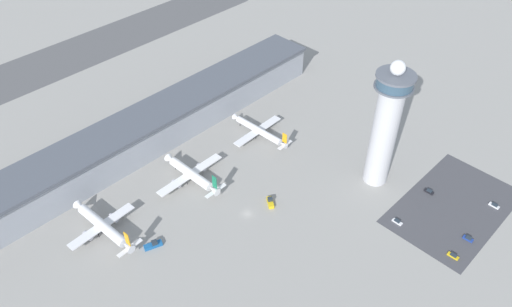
# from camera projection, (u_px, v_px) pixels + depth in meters

# --- Properties ---
(ground_plane) EXTENTS (1000.00, 1000.00, 0.00)m
(ground_plane) POSITION_uv_depth(u_px,v_px,m) (247.00, 214.00, 222.77)
(ground_plane) COLOR gray
(terminal_building) EXTENTS (213.56, 25.00, 18.91)m
(terminal_building) POSITION_uv_depth(u_px,v_px,m) (150.00, 129.00, 253.72)
(terminal_building) COLOR #9399A3
(terminal_building) RESTS_ON ground
(runway_strip) EXTENTS (320.35, 44.00, 0.01)m
(runway_strip) POSITION_uv_depth(u_px,v_px,m) (47.00, 65.00, 319.78)
(runway_strip) COLOR #515154
(runway_strip) RESTS_ON ground
(control_tower) EXTENTS (16.81, 16.81, 64.53)m
(control_tower) POSITION_uv_depth(u_px,v_px,m) (386.00, 125.00, 218.98)
(control_tower) COLOR #BCBCC1
(control_tower) RESTS_ON ground
(parking_lot_surface) EXTENTS (64.00, 40.00, 0.01)m
(parking_lot_surface) POSITION_uv_depth(u_px,v_px,m) (453.00, 207.00, 225.93)
(parking_lot_surface) COLOR #424247
(parking_lot_surface) RESTS_ON ground
(airplane_gate_alpha) EXTENTS (31.86, 38.65, 13.79)m
(airplane_gate_alpha) POSITION_uv_depth(u_px,v_px,m) (103.00, 226.00, 211.23)
(airplane_gate_alpha) COLOR white
(airplane_gate_alpha) RESTS_ON ground
(airplane_gate_bravo) EXTENTS (37.50, 35.44, 13.65)m
(airplane_gate_bravo) POSITION_uv_depth(u_px,v_px,m) (191.00, 174.00, 235.74)
(airplane_gate_bravo) COLOR white
(airplane_gate_bravo) RESTS_ON ground
(airplane_gate_charlie) EXTENTS (32.54, 37.23, 11.32)m
(airplane_gate_charlie) POSITION_uv_depth(u_px,v_px,m) (259.00, 131.00, 261.74)
(airplane_gate_charlie) COLOR white
(airplane_gate_charlie) RESTS_ON ground
(service_truck_catering) EXTENTS (5.82, 6.74, 2.99)m
(service_truck_catering) POSITION_uv_depth(u_px,v_px,m) (270.00, 202.00, 226.83)
(service_truck_catering) COLOR black
(service_truck_catering) RESTS_ON ground
(service_truck_fuel) EXTENTS (8.08, 4.99, 2.85)m
(service_truck_fuel) POSITION_uv_depth(u_px,v_px,m) (153.00, 245.00, 208.25)
(service_truck_fuel) COLOR black
(service_truck_fuel) RESTS_ON ground
(car_red_hatchback) EXTENTS (1.84, 4.70, 1.45)m
(car_red_hatchback) POSITION_uv_depth(u_px,v_px,m) (494.00, 205.00, 225.85)
(car_red_hatchback) COLOR black
(car_red_hatchback) RESTS_ON ground
(car_green_van) EXTENTS (2.00, 4.40, 1.58)m
(car_green_van) POSITION_uv_depth(u_px,v_px,m) (468.00, 239.00, 211.27)
(car_green_van) COLOR black
(car_green_van) RESTS_ON ground
(car_yellow_taxi) EXTENTS (1.78, 4.54, 1.55)m
(car_yellow_taxi) POSITION_uv_depth(u_px,v_px,m) (429.00, 191.00, 232.58)
(car_yellow_taxi) COLOR black
(car_yellow_taxi) RESTS_ON ground
(car_grey_coupe) EXTENTS (1.89, 4.76, 1.37)m
(car_grey_coupe) POSITION_uv_depth(u_px,v_px,m) (453.00, 256.00, 204.53)
(car_grey_coupe) COLOR black
(car_grey_coupe) RESTS_ON ground
(car_white_wagon) EXTENTS (1.81, 4.66, 1.40)m
(car_white_wagon) POSITION_uv_depth(u_px,v_px,m) (397.00, 222.00, 218.54)
(car_white_wagon) COLOR black
(car_white_wagon) RESTS_ON ground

